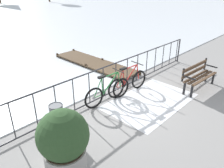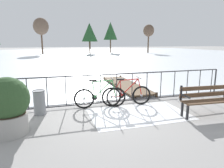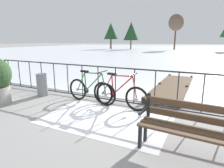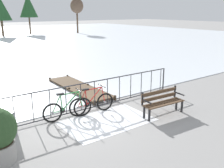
{
  "view_description": "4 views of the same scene",
  "coord_description": "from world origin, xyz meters",
  "px_view_note": "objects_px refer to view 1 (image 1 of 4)",
  "views": [
    {
      "loc": [
        -4.61,
        -4.47,
        3.46
      ],
      "look_at": [
        -0.31,
        -0.39,
        0.64
      ],
      "focal_mm": 35.44,
      "sensor_mm": 36.0,
      "label": 1
    },
    {
      "loc": [
        -1.87,
        -6.51,
        2.12
      ],
      "look_at": [
        -0.01,
        -0.42,
        0.8
      ],
      "focal_mm": 32.57,
      "sensor_mm": 36.0,
      "label": 2
    },
    {
      "loc": [
        2.6,
        -4.91,
        1.83
      ],
      "look_at": [
        0.23,
        -0.1,
        0.59
      ],
      "focal_mm": 30.93,
      "sensor_mm": 36.0,
      "label": 3
    },
    {
      "loc": [
        -3.84,
        -7.5,
        3.49
      ],
      "look_at": [
        1.47,
        -0.24,
        0.91
      ],
      "focal_mm": 40.79,
      "sensor_mm": 36.0,
      "label": 4
    }
  ],
  "objects_px": {
    "planter_with_shrub": "(64,141)",
    "trash_bin": "(57,118)",
    "bicycle_second": "(128,83)",
    "park_bench": "(198,74)",
    "bicycle_near_railing": "(108,92)"
  },
  "relations": [
    {
      "from": "bicycle_second",
      "to": "park_bench",
      "type": "xyz_separation_m",
      "value": [
        1.93,
        -1.51,
        0.14
      ]
    },
    {
      "from": "bicycle_second",
      "to": "trash_bin",
      "type": "xyz_separation_m",
      "value": [
        -2.78,
        -0.04,
        0.0
      ]
    },
    {
      "from": "bicycle_near_railing",
      "to": "park_bench",
      "type": "height_order",
      "value": "bicycle_near_railing"
    },
    {
      "from": "planter_with_shrub",
      "to": "park_bench",
      "type": "bearing_deg",
      "value": -2.87
    },
    {
      "from": "planter_with_shrub",
      "to": "trash_bin",
      "type": "xyz_separation_m",
      "value": [
        0.62,
        1.2,
        -0.33
      ]
    },
    {
      "from": "bicycle_near_railing",
      "to": "trash_bin",
      "type": "relative_size",
      "value": 2.33
    },
    {
      "from": "planter_with_shrub",
      "to": "bicycle_second",
      "type": "bearing_deg",
      "value": 20.13
    },
    {
      "from": "bicycle_near_railing",
      "to": "planter_with_shrub",
      "type": "relative_size",
      "value": 1.26
    },
    {
      "from": "bicycle_near_railing",
      "to": "bicycle_second",
      "type": "height_order",
      "value": "same"
    },
    {
      "from": "park_bench",
      "to": "bicycle_near_railing",
      "type": "bearing_deg",
      "value": 151.52
    },
    {
      "from": "planter_with_shrub",
      "to": "trash_bin",
      "type": "bearing_deg",
      "value": 62.88
    },
    {
      "from": "trash_bin",
      "to": "park_bench",
      "type": "bearing_deg",
      "value": -17.32
    },
    {
      "from": "park_bench",
      "to": "trash_bin",
      "type": "height_order",
      "value": "park_bench"
    },
    {
      "from": "bicycle_second",
      "to": "planter_with_shrub",
      "type": "xyz_separation_m",
      "value": [
        -3.4,
        -1.24,
        0.34
      ]
    },
    {
      "from": "planter_with_shrub",
      "to": "bicycle_near_railing",
      "type": "bearing_deg",
      "value": 27.18
    }
  ]
}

